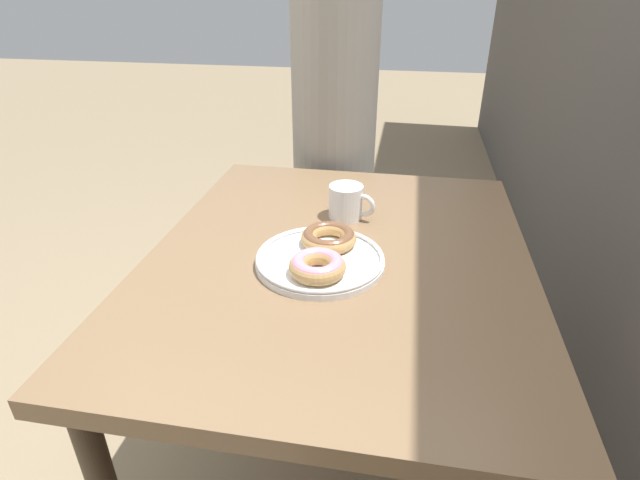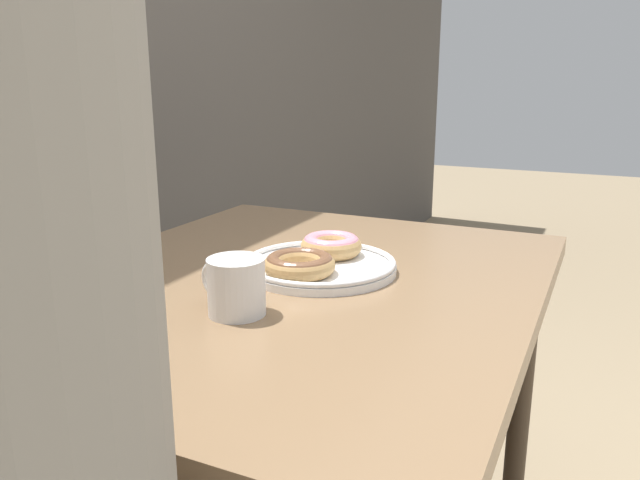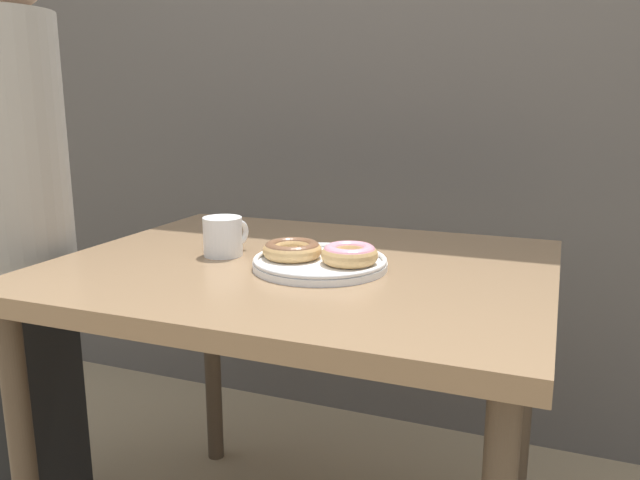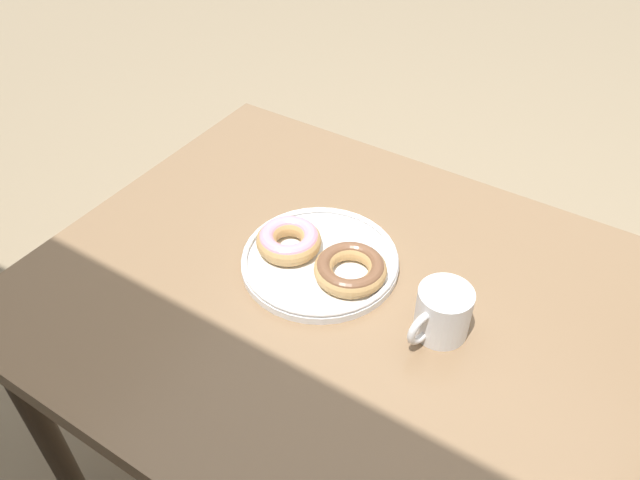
# 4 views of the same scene
# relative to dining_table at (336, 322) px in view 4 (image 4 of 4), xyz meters

# --- Properties ---
(ground_plane) EXTENTS (14.00, 14.00, 0.00)m
(ground_plane) POSITION_rel_dining_table_xyz_m (0.00, -0.30, -0.69)
(ground_plane) COLOR #937F60
(dining_table) EXTENTS (1.04, 0.85, 0.78)m
(dining_table) POSITION_rel_dining_table_xyz_m (0.00, 0.00, 0.00)
(dining_table) COLOR #846647
(dining_table) RESTS_ON ground_plane
(donut_plate) EXTENTS (0.30, 0.28, 0.05)m
(donut_plate) POSITION_rel_dining_table_xyz_m (0.05, -0.03, 0.11)
(donut_plate) COLOR white
(donut_plate) RESTS_ON dining_table
(coffee_mug) EXTENTS (0.09, 0.12, 0.09)m
(coffee_mug) POSITION_rel_dining_table_xyz_m (-0.19, -0.01, 0.13)
(coffee_mug) COLOR white
(coffee_mug) RESTS_ON dining_table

